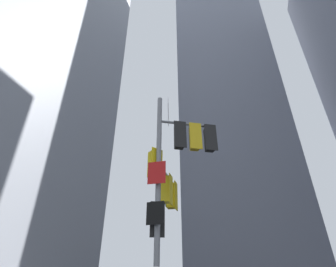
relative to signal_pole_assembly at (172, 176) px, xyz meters
The scene contains 3 objects.
building_tower_left 27.85m from the signal_pole_assembly, 163.31° to the left, with size 17.16×17.16×48.92m, color #9399A3.
building_mid_block 29.45m from the signal_pole_assembly, 83.98° to the left, with size 12.49×12.49×47.10m, color slate.
signal_pole_assembly is the anchor object (origin of this frame).
Camera 1 is at (2.76, -8.09, 2.10)m, focal length 27.47 mm.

